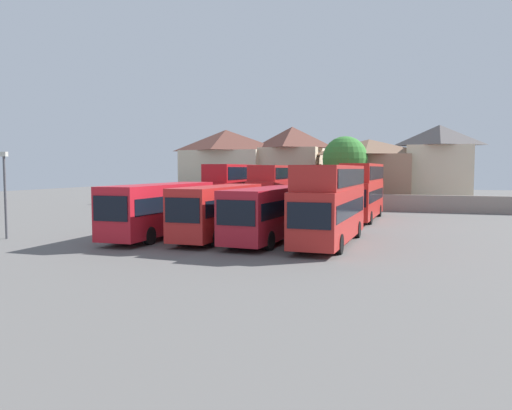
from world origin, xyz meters
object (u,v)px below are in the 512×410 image
bus_4 (331,200)px  house_terrace_right (369,172)px  bus_8 (363,188)px  bus_5 (234,187)px  bus_1 (162,207)px  bus_3 (270,211)px  bus_7 (320,188)px  house_terrace_left (226,166)px  bus_6 (274,188)px  lamp_post_lot_edge (5,189)px  bus_2 (219,209)px  tree_left_of_lot (345,159)px  house_terrace_far_right (439,165)px  house_terrace_centre (292,165)px

bus_4 → house_terrace_right: house_terrace_right is taller
bus_8 → house_terrace_right: bearing=-174.6°
bus_4 → bus_5: bearing=-140.5°
bus_1 → bus_8: size_ratio=1.00×
bus_3 → house_terrace_right: house_terrace_right is taller
bus_7 → house_terrace_left: bearing=-134.9°
bus_3 → bus_5: bus_5 is taller
bus_6 → bus_8: bus_8 is taller
bus_5 → lamp_post_lot_edge: (-8.55, -19.72, 0.47)m
bus_2 → lamp_post_lot_edge: size_ratio=1.86×
tree_left_of_lot → bus_3: bearing=-91.6°
house_terrace_far_right → tree_left_of_lot: (-10.37, -5.39, 0.72)m
bus_5 → house_terrace_centre: size_ratio=1.19×
house_terrace_centre → lamp_post_lot_edge: 39.14m
bus_8 → bus_4: bearing=0.6°
bus_8 → lamp_post_lot_edge: lamp_post_lot_edge is taller
bus_6 → tree_left_of_lot: tree_left_of_lot is taller
bus_1 → bus_5: (-0.55, 15.51, 0.78)m
bus_4 → bus_6: size_ratio=1.01×
bus_6 → house_terrace_far_right: (15.32, 17.90, 2.23)m
bus_1 → house_terrace_far_right: size_ratio=1.22×
bus_5 → bus_6: (4.02, 0.09, -0.05)m
bus_2 → bus_8: (7.65, 15.38, 0.85)m
bus_6 → house_terrace_right: size_ratio=1.04×
bus_3 → house_terrace_centre: 34.51m
bus_4 → bus_6: bus_6 is taller
house_terrace_right → lamp_post_lot_edge: bearing=-118.5°
bus_6 → bus_8: bearing=86.6°
bus_6 → house_terrace_left: bearing=-148.9°
lamp_post_lot_edge → house_terrace_centre: bearing=75.4°
lamp_post_lot_edge → bus_4: bearing=11.8°
house_terrace_far_right → lamp_post_lot_edge: bearing=-126.5°
bus_4 → bus_7: size_ratio=0.96×
bus_4 → bus_6: (-7.99, 15.51, 0.06)m
bus_4 → house_terrace_left: size_ratio=0.99×
bus_2 → tree_left_of_lot: size_ratio=1.27×
bus_8 → house_terrace_centre: size_ratio=1.19×
bus_2 → bus_8: 17.20m
bus_1 → bus_7: bus_7 is taller
bus_1 → bus_2: bearing=91.8°
bus_4 → bus_6: bearing=-151.2°
bus_4 → lamp_post_lot_edge: 21.01m
bus_6 → house_terrace_left: size_ratio=0.98×
house_terrace_centre → tree_left_of_lot: (7.64, -5.51, 0.59)m
house_terrace_centre → bus_4: bearing=-72.3°
bus_4 → bus_5: bus_5 is taller
bus_2 → tree_left_of_lot: bearing=172.0°
bus_2 → bus_7: (3.66, 15.71, 0.78)m
house_terrace_centre → lamp_post_lot_edge: (-9.88, -37.83, -1.84)m
house_terrace_left → tree_left_of_lot: (16.68, -4.97, 0.71)m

